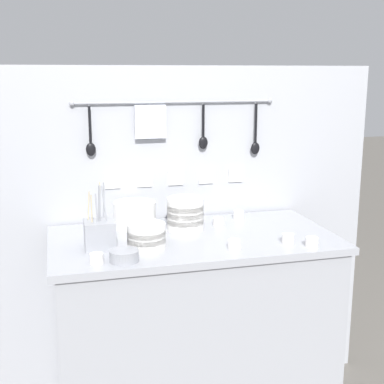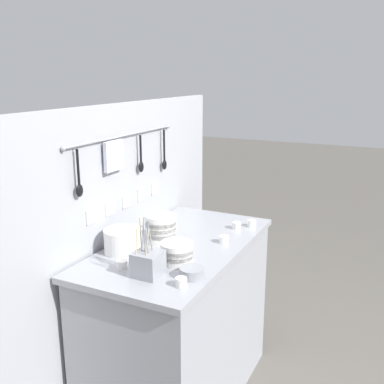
# 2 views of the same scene
# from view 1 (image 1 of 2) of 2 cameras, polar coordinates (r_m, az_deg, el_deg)

# --- Properties ---
(counter) EXTENTS (1.21, 0.64, 0.94)m
(counter) POSITION_cam_1_polar(r_m,az_deg,el_deg) (2.48, 0.12, -15.17)
(counter) COLOR #9EA0A8
(counter) RESTS_ON ground
(back_wall) EXTENTS (2.01, 0.08, 1.66)m
(back_wall) POSITION_cam_1_polar(r_m,az_deg,el_deg) (2.65, -1.84, -4.74)
(back_wall) COLOR #A8AAB2
(back_wall) RESTS_ON ground
(bowl_stack_back_corner) EXTENTS (0.15, 0.15, 0.10)m
(bowl_stack_back_corner) POSITION_cam_1_polar(r_m,az_deg,el_deg) (2.14, -4.90, -4.68)
(bowl_stack_back_corner) COLOR white
(bowl_stack_back_corner) RESTS_ON counter
(bowl_stack_short_front) EXTENTS (0.16, 0.16, 0.15)m
(bowl_stack_short_front) POSITION_cam_1_polar(r_m,az_deg,el_deg) (2.37, -0.71, -2.33)
(bowl_stack_short_front) COLOR white
(bowl_stack_short_front) RESTS_ON counter
(plate_stack) EXTENTS (0.19, 0.19, 0.12)m
(plate_stack) POSITION_cam_1_polar(r_m,az_deg,el_deg) (2.43, -6.13, -2.40)
(plate_stack) COLOR white
(plate_stack) RESTS_ON counter
(steel_mixing_bowl) EXTENTS (0.11, 0.11, 0.04)m
(steel_mixing_bowl) POSITION_cam_1_polar(r_m,az_deg,el_deg) (2.01, -7.24, -6.75)
(steel_mixing_bowl) COLOR #93969E
(steel_mixing_bowl) RESTS_ON counter
(cutlery_caddy) EXTENTS (0.12, 0.12, 0.26)m
(cutlery_caddy) POSITION_cam_1_polar(r_m,az_deg,el_deg) (2.17, -9.82, -4.40)
(cutlery_caddy) COLOR #93969E
(cutlery_caddy) RESTS_ON counter
(cup_front_right) EXTENTS (0.05, 0.05, 0.04)m
(cup_front_right) POSITION_cam_1_polar(r_m,az_deg,el_deg) (2.00, -10.13, -7.00)
(cup_front_right) COLOR white
(cup_front_right) RESTS_ON counter
(cup_by_caddy) EXTENTS (0.05, 0.05, 0.04)m
(cup_by_caddy) POSITION_cam_1_polar(r_m,az_deg,el_deg) (2.32, -9.87, -4.27)
(cup_by_caddy) COLOR white
(cup_by_caddy) RESTS_ON counter
(cup_centre) EXTENTS (0.05, 0.05, 0.04)m
(cup_centre) POSITION_cam_1_polar(r_m,az_deg,el_deg) (2.24, 10.20, -4.90)
(cup_centre) COLOR white
(cup_centre) RESTS_ON counter
(cup_beside_plates) EXTENTS (0.05, 0.05, 0.04)m
(cup_beside_plates) POSITION_cam_1_polar(r_m,az_deg,el_deg) (2.57, 5.00, -2.44)
(cup_beside_plates) COLOR white
(cup_beside_plates) RESTS_ON counter
(cup_front_left) EXTENTS (0.05, 0.05, 0.04)m
(cup_front_left) POSITION_cam_1_polar(r_m,az_deg,el_deg) (2.21, 12.65, -5.22)
(cup_front_left) COLOR white
(cup_front_left) RESTS_ON counter
(cup_back_left) EXTENTS (0.05, 0.05, 0.04)m
(cup_back_left) POSITION_cam_1_polar(r_m,az_deg,el_deg) (2.45, 2.82, -3.19)
(cup_back_left) COLOR white
(cup_back_left) RESTS_ON counter
(cup_back_right) EXTENTS (0.05, 0.05, 0.04)m
(cup_back_right) POSITION_cam_1_polar(r_m,az_deg,el_deg) (2.14, 4.53, -5.60)
(cup_back_right) COLOR white
(cup_back_right) RESTS_ON counter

